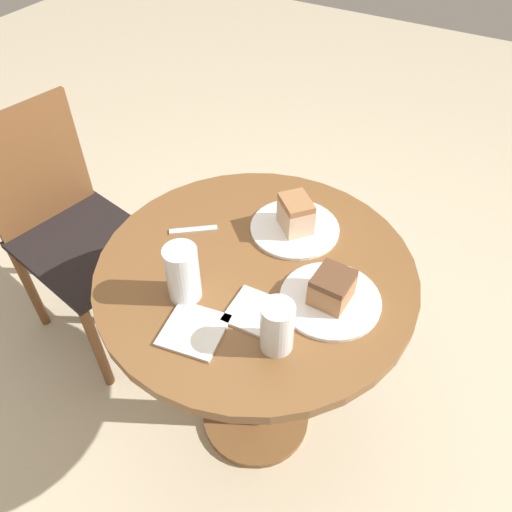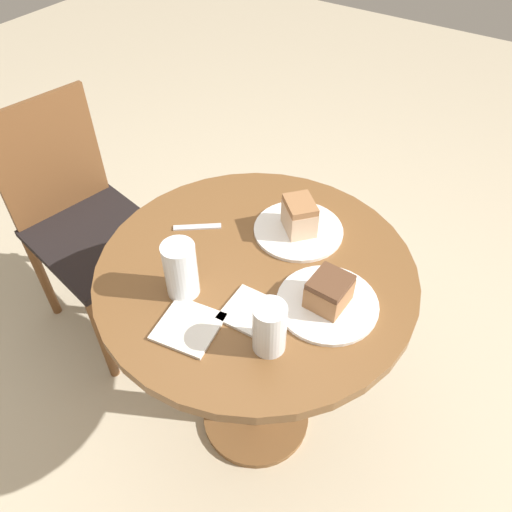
# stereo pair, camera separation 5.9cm
# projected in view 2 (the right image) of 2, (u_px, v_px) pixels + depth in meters

# --- Properties ---
(ground_plane) EXTENTS (8.00, 8.00, 0.00)m
(ground_plane) POSITION_uv_depth(u_px,v_px,m) (256.00, 417.00, 1.79)
(ground_plane) COLOR beige
(table) EXTENTS (0.81, 0.81, 0.78)m
(table) POSITION_uv_depth(u_px,v_px,m) (256.00, 314.00, 1.38)
(table) COLOR brown
(table) RESTS_ON ground_plane
(chair) EXTENTS (0.49, 0.55, 0.90)m
(chair) POSITION_uv_depth(u_px,v_px,m) (86.00, 223.00, 1.82)
(chair) COLOR brown
(chair) RESTS_ON ground_plane
(plate_near) EXTENTS (0.24, 0.24, 0.01)m
(plate_near) POSITION_uv_depth(u_px,v_px,m) (298.00, 230.00, 1.34)
(plate_near) COLOR white
(plate_near) RESTS_ON table
(plate_far) EXTENTS (0.24, 0.24, 0.01)m
(plate_far) POSITION_uv_depth(u_px,v_px,m) (327.00, 304.00, 1.16)
(plate_far) COLOR white
(plate_far) RESTS_ON table
(cake_slice_near) EXTENTS (0.12, 0.12, 0.09)m
(cake_slice_near) POSITION_uv_depth(u_px,v_px,m) (299.00, 216.00, 1.30)
(cake_slice_near) COLOR beige
(cake_slice_near) RESTS_ON plate_near
(cake_slice_far) EXTENTS (0.09, 0.09, 0.08)m
(cake_slice_far) POSITION_uv_depth(u_px,v_px,m) (329.00, 291.00, 1.13)
(cake_slice_far) COLOR #9E6B42
(cake_slice_far) RESTS_ON plate_far
(glass_lemonade) EXTENTS (0.08, 0.08, 0.15)m
(glass_lemonade) POSITION_uv_depth(u_px,v_px,m) (181.00, 271.00, 1.14)
(glass_lemonade) COLOR beige
(glass_lemonade) RESTS_ON table
(glass_water) EXTENTS (0.07, 0.07, 0.13)m
(glass_water) POSITION_uv_depth(u_px,v_px,m) (269.00, 330.00, 1.04)
(glass_water) COLOR silver
(glass_water) RESTS_ON table
(napkin_stack) EXTENTS (0.15, 0.15, 0.01)m
(napkin_stack) POSITION_uv_depth(u_px,v_px,m) (188.00, 326.00, 1.11)
(napkin_stack) COLOR silver
(napkin_stack) RESTS_ON table
(spoon) EXTENTS (0.09, 0.11, 0.00)m
(spoon) POSITION_uv_depth(u_px,v_px,m) (197.00, 227.00, 1.35)
(spoon) COLOR silver
(spoon) RESTS_ON table
(napkin_side) EXTENTS (0.12, 0.12, 0.01)m
(napkin_side) POSITION_uv_depth(u_px,v_px,m) (251.00, 312.00, 1.14)
(napkin_side) COLOR silver
(napkin_side) RESTS_ON table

